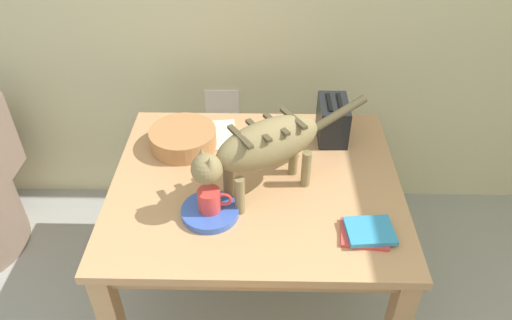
# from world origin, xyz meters

# --- Properties ---
(dining_table) EXTENTS (1.11, 0.96, 0.72)m
(dining_table) POSITION_xyz_m (0.00, 1.31, 0.63)
(dining_table) COLOR tan
(dining_table) RESTS_ON ground_plane
(cat) EXTENTS (0.63, 0.43, 0.31)m
(cat) POSITION_xyz_m (0.03, 1.24, 0.94)
(cat) COLOR olive
(cat) RESTS_ON dining_table
(saucer_bowl) EXTENTS (0.21, 0.21, 0.03)m
(saucer_bowl) POSITION_xyz_m (-0.16, 1.12, 0.74)
(saucer_bowl) COLOR #385AB9
(saucer_bowl) RESTS_ON dining_table
(coffee_mug) EXTENTS (0.12, 0.08, 0.08)m
(coffee_mug) POSITION_xyz_m (-0.15, 1.12, 0.79)
(coffee_mug) COLOR #D53A36
(coffee_mug) RESTS_ON saucer_bowl
(magazine) EXTENTS (0.28, 0.25, 0.01)m
(magazine) POSITION_xyz_m (-0.22, 1.60, 0.73)
(magazine) COLOR silver
(magazine) RESTS_ON dining_table
(book_stack) EXTENTS (0.19, 0.15, 0.03)m
(book_stack) POSITION_xyz_m (0.38, 1.03, 0.74)
(book_stack) COLOR #D23F3B
(book_stack) RESTS_ON dining_table
(wicker_basket) EXTENTS (0.28, 0.28, 0.08)m
(wicker_basket) POSITION_xyz_m (-0.31, 1.53, 0.76)
(wicker_basket) COLOR #B17746
(wicker_basket) RESTS_ON dining_table
(toaster) EXTENTS (0.12, 0.20, 0.18)m
(toaster) POSITION_xyz_m (0.32, 1.61, 0.81)
(toaster) COLOR black
(toaster) RESTS_ON dining_table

